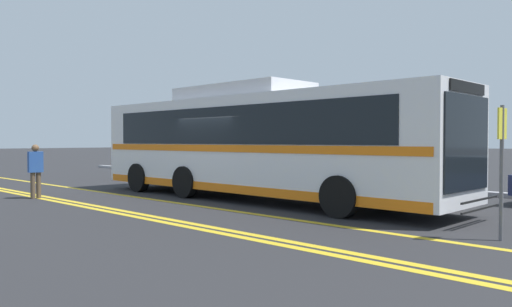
{
  "coord_description": "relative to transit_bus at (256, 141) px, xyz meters",
  "views": [
    {
      "loc": [
        11.5,
        -10.51,
        1.8
      ],
      "look_at": [
        0.9,
        0.42,
        1.41
      ],
      "focal_mm": 35.0,
      "sensor_mm": 36.0,
      "label": 1
    }
  ],
  "objects": [
    {
      "name": "parked_car_2",
      "position": [
        1.87,
        4.24,
        -1.09
      ],
      "size": [
        4.92,
        2.2,
        1.36
      ],
      "rotation": [
        0.0,
        0.0,
        -1.51
      ],
      "color": "#9E9EA3",
      "rests_on": "ground_plane"
    },
    {
      "name": "ground_plane",
      "position": [
        -0.88,
        -0.42,
        -1.78
      ],
      "size": [
        220.0,
        220.0,
        0.0
      ],
      "primitive_type": "plane",
      "color": "#262628"
    },
    {
      "name": "parked_car_1",
      "position": [
        -3.85,
        3.98,
        -1.03
      ],
      "size": [
        4.01,
        2.1,
        1.5
      ],
      "rotation": [
        0.0,
        0.0,
        -1.63
      ],
      "color": "#9E9EA3",
      "rests_on": "ground_plane"
    },
    {
      "name": "lane_strip_1",
      "position": [
        0.02,
        -4.16,
        -1.78
      ],
      "size": [
        32.74,
        0.2,
        0.01
      ],
      "primitive_type": "cube",
      "rotation": [
        0.0,
        0.0,
        1.57
      ],
      "color": "gold",
      "rests_on": "ground_plane"
    },
    {
      "name": "curb_strip",
      "position": [
        0.02,
        5.91,
        -1.71
      ],
      "size": [
        40.74,
        0.36,
        0.15
      ],
      "primitive_type": "cube",
      "color": "#99999E",
      "rests_on": "ground_plane"
    },
    {
      "name": "lane_strip_0",
      "position": [
        0.02,
        -2.2,
        -1.78
      ],
      "size": [
        32.74,
        0.2,
        0.01
      ],
      "primitive_type": "cube",
      "rotation": [
        0.0,
        0.0,
        1.57
      ],
      "color": "gold",
      "rests_on": "ground_plane"
    },
    {
      "name": "bus_stop_sign",
      "position": [
        7.56,
        -1.44,
        -0.24
      ],
      "size": [
        0.07,
        0.4,
        2.44
      ],
      "rotation": [
        0.0,
        0.0,
        -1.58
      ],
      "color": "#59595E",
      "rests_on": "ground_plane"
    },
    {
      "name": "transit_bus",
      "position": [
        0.0,
        0.0,
        0.0
      ],
      "size": [
        13.08,
        2.84,
        3.52
      ],
      "rotation": [
        0.0,
        0.0,
        -1.58
      ],
      "color": "silver",
      "rests_on": "ground_plane"
    },
    {
      "name": "pedestrian_0",
      "position": [
        -5.12,
        -4.58,
        -0.82
      ],
      "size": [
        0.28,
        0.45,
        1.69
      ],
      "rotation": [
        0.0,
        0.0,
        4.57
      ],
      "color": "brown",
      "rests_on": "ground_plane"
    },
    {
      "name": "parked_car_0",
      "position": [
        -10.25,
        4.19,
        -1.01
      ],
      "size": [
        4.66,
        2.09,
        1.53
      ],
      "rotation": [
        0.0,
        0.0,
        1.54
      ],
      "color": "#4C3823",
      "rests_on": "ground_plane"
    },
    {
      "name": "lane_strip_2",
      "position": [
        0.02,
        -4.48,
        -1.78
      ],
      "size": [
        32.74,
        0.2,
        0.01
      ],
      "primitive_type": "cube",
      "rotation": [
        0.0,
        0.0,
        1.57
      ],
      "color": "gold",
      "rests_on": "ground_plane"
    }
  ]
}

